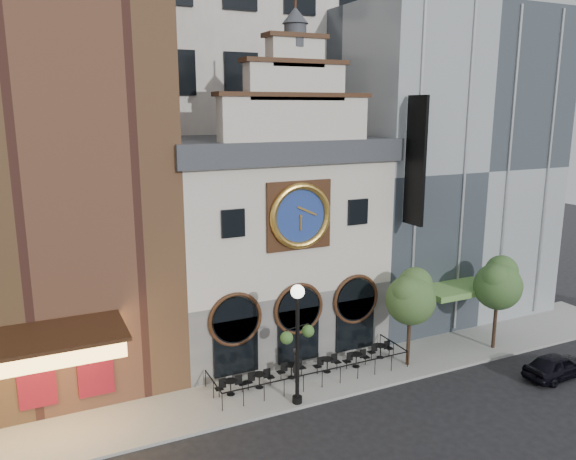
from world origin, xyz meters
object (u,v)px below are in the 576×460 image
(bistro_1, at_px, (259,379))
(tree_right, at_px, (498,282))
(bistro_2, at_px, (291,370))
(pedestrian, at_px, (297,364))
(lamppost, at_px, (297,331))
(bistro_4, at_px, (356,359))
(bistro_0, at_px, (231,386))
(bistro_5, at_px, (381,350))
(car_right, at_px, (557,366))
(tree_left, at_px, (411,296))
(bistro_3, at_px, (327,364))

(bistro_1, xyz_separation_m, tree_right, (14.38, -1.37, 3.55))
(bistro_2, distance_m, pedestrian, 0.59)
(bistro_2, relative_size, lamppost, 0.27)
(tree_right, bearing_deg, pedestrian, 174.09)
(bistro_4, height_order, lamppost, lamppost)
(bistro_0, relative_size, bistro_5, 1.00)
(bistro_5, relative_size, tree_right, 0.29)
(car_right, bearing_deg, bistro_4, 57.12)
(bistro_0, distance_m, bistro_1, 1.54)
(tree_left, bearing_deg, tree_right, -3.41)
(bistro_0, distance_m, lamppost, 4.63)
(lamppost, bearing_deg, bistro_0, 128.50)
(bistro_1, height_order, bistro_4, same)
(bistro_2, height_order, tree_left, tree_left)
(bistro_5, bearing_deg, bistro_1, -177.89)
(bistro_4, distance_m, lamppost, 5.94)
(bistro_0, height_order, bistro_1, same)
(bistro_2, relative_size, tree_right, 0.29)
(bistro_2, distance_m, car_right, 14.04)
(bistro_5, bearing_deg, tree_right, -13.53)
(pedestrian, height_order, tree_left, tree_left)
(lamppost, xyz_separation_m, tree_right, (13.30, 0.76, 0.35))
(bistro_4, relative_size, bistro_5, 1.00)
(lamppost, height_order, tree_right, lamppost)
(car_right, relative_size, pedestrian, 2.17)
(bistro_1, xyz_separation_m, bistro_4, (5.66, -0.12, 0.00))
(bistro_0, distance_m, bistro_5, 9.07)
(tree_left, bearing_deg, bistro_3, 166.70)
(bistro_5, bearing_deg, bistro_3, -176.28)
(bistro_0, relative_size, bistro_3, 1.00)
(lamppost, bearing_deg, tree_right, -9.71)
(bistro_5, relative_size, tree_left, 0.29)
(tree_left, bearing_deg, bistro_4, 161.99)
(bistro_1, relative_size, car_right, 0.40)
(lamppost, bearing_deg, bistro_5, 7.52)
(tree_right, bearing_deg, bistro_5, 166.47)
(bistro_0, xyz_separation_m, pedestrian, (3.60, -0.06, 0.45))
(bistro_1, bearing_deg, bistro_0, -178.48)
(bistro_1, height_order, bistro_5, same)
(bistro_1, height_order, car_right, car_right)
(bistro_3, bearing_deg, bistro_4, -5.29)
(bistro_4, bearing_deg, lamppost, -156.26)
(bistro_2, distance_m, tree_right, 13.06)
(bistro_3, bearing_deg, car_right, -26.91)
(bistro_4, bearing_deg, bistro_2, 174.23)
(bistro_2, xyz_separation_m, tree_left, (6.52, -1.28, 3.49))
(bistro_0, relative_size, car_right, 0.40)
(bistro_4, height_order, car_right, car_right)
(bistro_1, height_order, bistro_2, same)
(bistro_5, relative_size, lamppost, 0.27)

